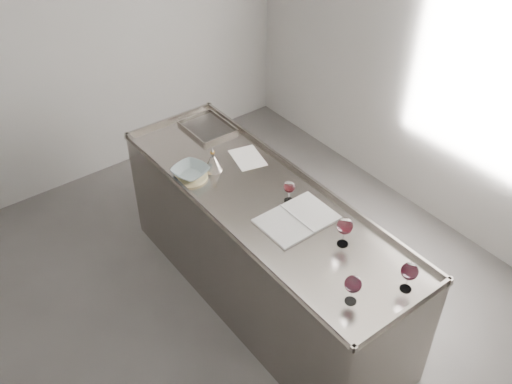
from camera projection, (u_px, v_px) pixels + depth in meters
room_shell at (224, 195)px, 2.98m from camera, size 4.54×5.04×2.84m
counter at (263, 250)px, 3.98m from camera, size 0.77×2.42×0.97m
wine_glass_left at (353, 285)px, 2.94m from camera, size 0.09×0.09×0.18m
wine_glass_middle at (409, 272)px, 3.00m from camera, size 0.09×0.09×0.18m
wine_glass_right at (345, 227)px, 3.27m from camera, size 0.10×0.10×0.19m
wine_glass_small at (289, 188)px, 3.60m from camera, size 0.07×0.07×0.15m
notebook at (297, 219)px, 3.52m from camera, size 0.47×0.33×0.02m
loose_paper_top at (248, 158)px, 4.04m from camera, size 0.26×0.32×0.00m
trivet at (191, 176)px, 3.86m from camera, size 0.30×0.30×0.02m
ceramic_bowl at (190, 172)px, 3.83m from camera, size 0.29×0.29×0.06m
wine_funnel at (213, 163)px, 3.90m from camera, size 0.13×0.13×0.19m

